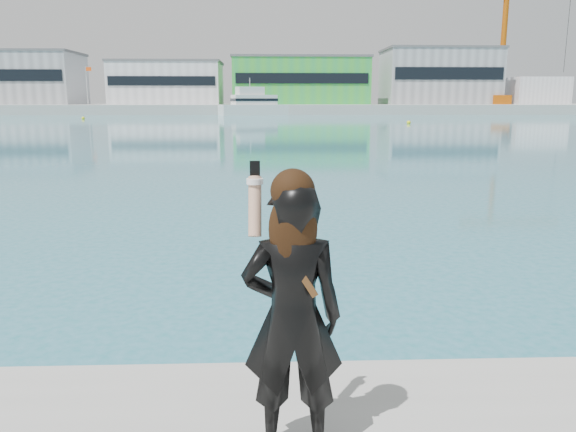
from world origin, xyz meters
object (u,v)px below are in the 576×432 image
woman (292,310)px  motor_yacht (256,105)px  dock_crane (509,43)px  buoy_near (409,124)px  buoy_far (83,119)px

woman → motor_yacht: bearing=-88.1°
motor_yacht → woman: 110.12m
woman → dock_crane: bearing=-112.6°
buoy_near → woman: 70.10m
woman → buoy_far: bearing=-70.9°
dock_crane → buoy_far: size_ratio=48.00×
dock_crane → woman: 133.72m
motor_yacht → buoy_far: 35.41m
buoy_far → woman: woman is taller
buoy_far → dock_crane: bearing=23.4°
dock_crane → buoy_near: 66.36m
dock_crane → motor_yacht: (-54.93, -12.03, -13.04)m
motor_yacht → woman: motor_yacht is taller
buoy_near → woman: woman is taller
buoy_near → buoy_far: 50.32m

